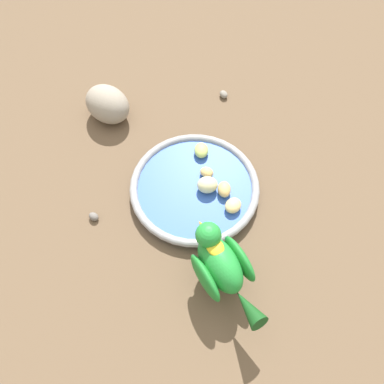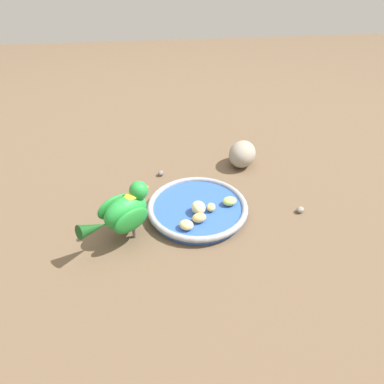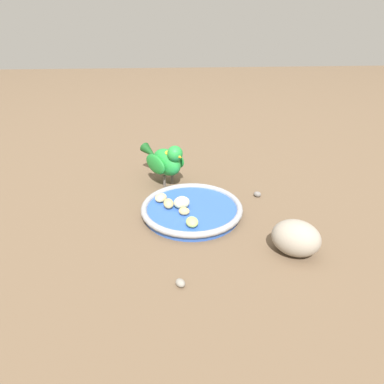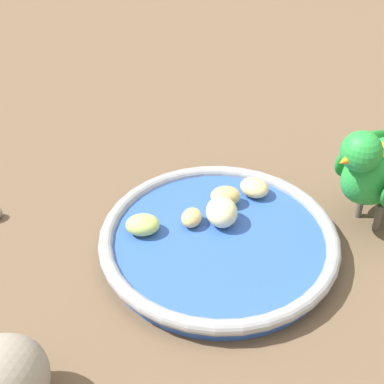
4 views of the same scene
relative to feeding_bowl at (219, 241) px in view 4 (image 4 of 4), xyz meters
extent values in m
plane|color=brown|center=(0.02, -0.01, -0.01)|extent=(4.00, 4.00, 0.00)
cylinder|color=#2D56B7|center=(0.00, 0.00, 0.00)|extent=(0.23, 0.23, 0.02)
torus|color=#93969B|center=(0.00, 0.00, 0.00)|extent=(0.24, 0.24, 0.01)
ellipsoid|color=tan|center=(-0.02, -0.03, 0.01)|extent=(0.03, 0.03, 0.02)
ellipsoid|color=tan|center=(-0.05, 0.01, 0.02)|extent=(0.03, 0.03, 0.02)
ellipsoid|color=beige|center=(-0.02, 0.00, 0.02)|extent=(0.04, 0.04, 0.03)
ellipsoid|color=#B2CC66|center=(0.00, -0.08, 0.01)|extent=(0.03, 0.04, 0.02)
ellipsoid|color=#E5C67F|center=(-0.07, 0.04, 0.01)|extent=(0.04, 0.04, 0.02)
cylinder|color=#59544C|center=(-0.05, 0.17, 0.00)|extent=(0.01, 0.01, 0.03)
cylinder|color=#59544C|center=(-0.07, 0.15, 0.00)|extent=(0.01, 0.01, 0.03)
ellipsoid|color=green|center=(-0.06, 0.16, 0.05)|extent=(0.10, 0.11, 0.07)
ellipsoid|color=#1E7F2D|center=(-0.09, 0.15, 0.05)|extent=(0.06, 0.08, 0.05)
sphere|color=green|center=(-0.04, 0.13, 0.09)|extent=(0.06, 0.06, 0.04)
cone|color=orange|center=(-0.02, 0.12, 0.09)|extent=(0.02, 0.02, 0.01)
ellipsoid|color=yellow|center=(-0.05, 0.15, 0.09)|extent=(0.04, 0.04, 0.01)
camera|label=1|loc=(-0.04, 0.38, 0.65)|focal=38.02mm
camera|label=2|loc=(-0.59, 0.10, 0.49)|focal=30.07mm
camera|label=3|loc=(-0.04, -0.76, 0.45)|focal=34.99mm
camera|label=4|loc=(0.43, 0.00, 0.39)|focal=54.13mm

